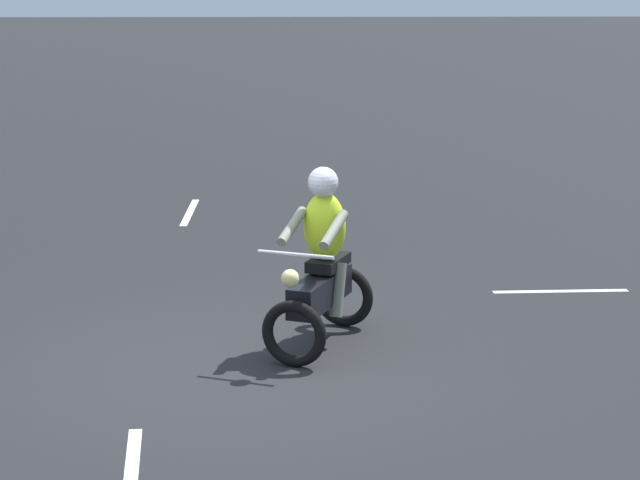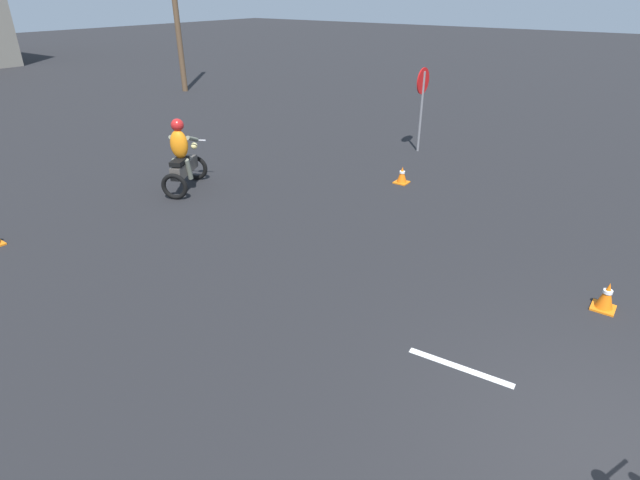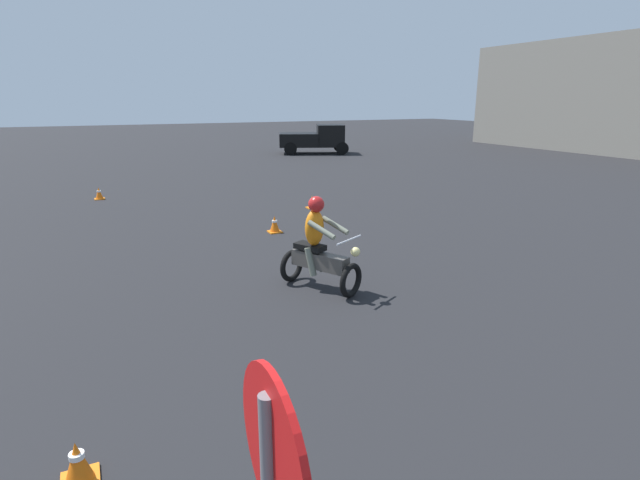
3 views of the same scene
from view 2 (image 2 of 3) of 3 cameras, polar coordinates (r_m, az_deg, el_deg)
The scene contains 5 objects.
motorcycle_rider_background at distance 11.88m, azimuth -15.43°, elevation 8.88°, with size 1.52×1.20×1.66m.
stop_sign at distance 14.54m, azimuth 11.60°, elevation 16.15°, with size 0.70×0.08×2.30m.
traffic_cone_near_right at distance 12.20m, azimuth 9.36°, elevation 7.31°, with size 0.32×0.32×0.40m.
traffic_cone_mid_center at distance 8.36m, azimuth 29.92°, elevation -5.62°, with size 0.32×0.32×0.44m.
lane_stripe_n at distance 6.60m, azimuth 15.70°, elevation -13.83°, with size 0.10×1.31×0.01m, color silver.
Camera 2 is at (-4.37, 0.62, 4.19)m, focal length 28.00 mm.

